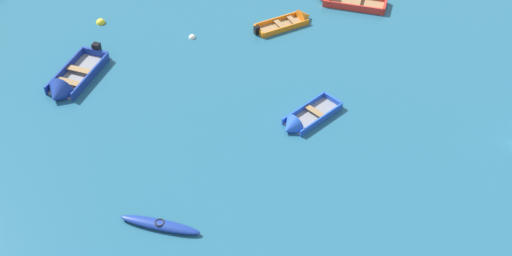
{
  "coord_description": "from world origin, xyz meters",
  "views": [
    {
      "loc": [
        0.82,
        0.0,
        19.74
      ],
      "look_at": [
        0.0,
        21.77,
        0.15
      ],
      "focal_mm": 47.77,
      "sensor_mm": 36.0,
      "label": 1
    }
  ],
  "objects_px": {
    "rowboat_deep_blue_back_row_left": "(67,85)",
    "mooring_buoy_between_boats_left": "(192,38)",
    "mooring_buoy_trailing": "(101,23)",
    "rowboat_orange_near_camera": "(295,20)",
    "kayak_deep_blue_back_row_center": "(160,225)",
    "rowboat_blue_distant_center": "(299,123)"
  },
  "relations": [
    {
      "from": "rowboat_deep_blue_back_row_left",
      "to": "mooring_buoy_between_boats_left",
      "type": "bearing_deg",
      "value": 39.28
    },
    {
      "from": "mooring_buoy_trailing",
      "to": "rowboat_orange_near_camera",
      "type": "bearing_deg",
      "value": 2.43
    },
    {
      "from": "kayak_deep_blue_back_row_center",
      "to": "mooring_buoy_between_boats_left",
      "type": "relative_size",
      "value": 9.01
    },
    {
      "from": "rowboat_deep_blue_back_row_left",
      "to": "rowboat_orange_near_camera",
      "type": "distance_m",
      "value": 12.1
    },
    {
      "from": "rowboat_deep_blue_back_row_left",
      "to": "rowboat_orange_near_camera",
      "type": "xyz_separation_m",
      "value": [
        10.54,
        5.95,
        -0.07
      ]
    },
    {
      "from": "kayak_deep_blue_back_row_center",
      "to": "mooring_buoy_trailing",
      "type": "relative_size",
      "value": 6.62
    },
    {
      "from": "mooring_buoy_between_boats_left",
      "to": "kayak_deep_blue_back_row_center",
      "type": "bearing_deg",
      "value": -89.34
    },
    {
      "from": "rowboat_deep_blue_back_row_left",
      "to": "rowboat_blue_distant_center",
      "type": "relative_size",
      "value": 1.41
    },
    {
      "from": "kayak_deep_blue_back_row_center",
      "to": "mooring_buoy_trailing",
      "type": "xyz_separation_m",
      "value": [
        -5.08,
        13.61,
        -0.14
      ]
    },
    {
      "from": "kayak_deep_blue_back_row_center",
      "to": "mooring_buoy_between_boats_left",
      "type": "xyz_separation_m",
      "value": [
        -0.14,
        12.44,
        -0.14
      ]
    },
    {
      "from": "rowboat_orange_near_camera",
      "to": "kayak_deep_blue_back_row_center",
      "type": "relative_size",
      "value": 1.0
    },
    {
      "from": "mooring_buoy_between_boats_left",
      "to": "rowboat_orange_near_camera",
      "type": "bearing_deg",
      "value": 17.05
    },
    {
      "from": "rowboat_deep_blue_back_row_left",
      "to": "kayak_deep_blue_back_row_center",
      "type": "height_order",
      "value": "rowboat_deep_blue_back_row_left"
    },
    {
      "from": "rowboat_deep_blue_back_row_left",
      "to": "mooring_buoy_between_boats_left",
      "type": "height_order",
      "value": "rowboat_deep_blue_back_row_left"
    },
    {
      "from": "rowboat_orange_near_camera",
      "to": "mooring_buoy_between_boats_left",
      "type": "bearing_deg",
      "value": -162.95
    },
    {
      "from": "rowboat_orange_near_camera",
      "to": "rowboat_blue_distant_center",
      "type": "bearing_deg",
      "value": -88.93
    },
    {
      "from": "rowboat_deep_blue_back_row_left",
      "to": "rowboat_orange_near_camera",
      "type": "bearing_deg",
      "value": 29.45
    },
    {
      "from": "kayak_deep_blue_back_row_center",
      "to": "mooring_buoy_trailing",
      "type": "height_order",
      "value": "kayak_deep_blue_back_row_center"
    },
    {
      "from": "rowboat_deep_blue_back_row_left",
      "to": "rowboat_blue_distant_center",
      "type": "height_order",
      "value": "rowboat_deep_blue_back_row_left"
    },
    {
      "from": "rowboat_blue_distant_center",
      "to": "rowboat_orange_near_camera",
      "type": "relative_size",
      "value": 0.94
    },
    {
      "from": "rowboat_deep_blue_back_row_left",
      "to": "mooring_buoy_trailing",
      "type": "bearing_deg",
      "value": 86.08
    },
    {
      "from": "rowboat_blue_distant_center",
      "to": "kayak_deep_blue_back_row_center",
      "type": "height_order",
      "value": "rowboat_blue_distant_center"
    }
  ]
}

